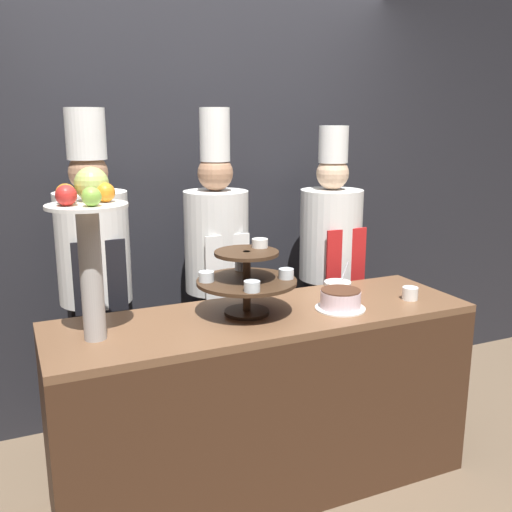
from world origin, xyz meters
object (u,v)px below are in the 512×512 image
fruit_pedestal (89,228)px  serving_bowl_far (337,287)px  tiered_stand (247,277)px  chef_left (95,274)px  cup_white (410,293)px  chef_center_left (217,266)px  cake_round (340,300)px  chef_center_right (330,259)px

fruit_pedestal → serving_bowl_far: size_ratio=4.39×
tiered_stand → serving_bowl_far: 0.59m
tiered_stand → serving_bowl_far: tiered_stand is taller
tiered_stand → chef_left: size_ratio=0.25×
chef_left → fruit_pedestal: bearing=-98.7°
cup_white → chef_center_left: 1.04m
chef_left → cake_round: bearing=-34.6°
cake_round → serving_bowl_far: 0.28m
chef_left → chef_center_left: 0.66m
serving_bowl_far → chef_center_left: (-0.50, 0.45, 0.06)m
tiered_stand → chef_center_left: size_ratio=0.25×
cake_round → serving_bowl_far: serving_bowl_far is taller
tiered_stand → cake_round: (0.42, -0.12, -0.13)m
serving_bowl_far → chef_center_right: 0.51m
serving_bowl_far → tiered_stand: bearing=-167.4°
chef_center_left → chef_center_right: bearing=-0.0°
cup_white → chef_center_right: bearing=92.4°
fruit_pedestal → chef_center_right: chef_center_right is taller
cup_white → chef_left: 1.58m
cake_round → chef_center_right: (0.37, 0.70, 0.01)m
cake_round → serving_bowl_far: bearing=60.8°
fruit_pedestal → chef_left: (0.09, 0.60, -0.35)m
chef_center_right → serving_bowl_far: bearing=-116.8°
tiered_stand → chef_center_right: chef_center_right is taller
chef_center_left → tiered_stand: bearing=-96.5°
chef_center_right → cup_white: bearing=-87.6°
cup_white → chef_center_right: chef_center_right is taller
cake_round → cup_white: 0.40m
serving_bowl_far → cake_round: bearing=-119.2°
chef_left → tiered_stand: bearing=-44.5°
tiered_stand → chef_center_left: chef_center_left is taller
chef_left → chef_center_left: (0.65, -0.00, -0.02)m
tiered_stand → cup_white: bearing=-9.1°
cake_round → cup_white: size_ratio=3.06×
fruit_pedestal → cup_white: 1.57m
chef_center_left → cup_white: bearing=-43.3°
serving_bowl_far → chef_center_left: 0.68m
chef_center_left → chef_center_right: (0.73, -0.00, -0.03)m
cake_round → chef_center_right: 0.79m
chef_center_left → fruit_pedestal: bearing=-141.2°
cake_round → chef_left: 1.23m
fruit_pedestal → serving_bowl_far: fruit_pedestal is taller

